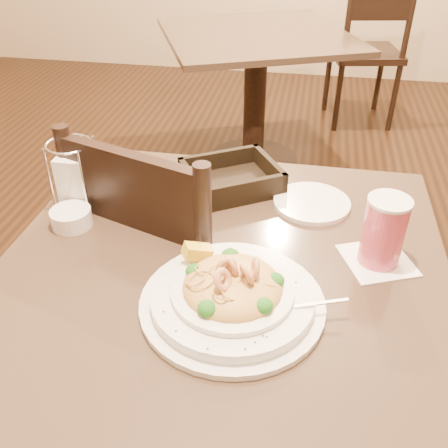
% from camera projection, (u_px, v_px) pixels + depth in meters
% --- Properties ---
extents(main_table, '(0.90, 0.90, 0.73)m').
position_uv_depth(main_table, '(222.00, 341.00, 1.14)').
color(main_table, black).
rests_on(main_table, ground).
extents(background_table, '(1.18, 1.18, 0.73)m').
position_uv_depth(background_table, '(255.00, 78.00, 2.64)').
color(background_table, black).
rests_on(background_table, ground).
extents(dining_chair_near, '(0.53, 0.53, 0.93)m').
position_uv_depth(dining_chair_near, '(174.00, 272.00, 1.34)').
color(dining_chair_near, black).
rests_on(dining_chair_near, ground).
extents(dining_chair_far, '(0.49, 0.49, 0.93)m').
position_uv_depth(dining_chair_far, '(368.00, 48.00, 3.13)').
color(dining_chair_far, black).
rests_on(dining_chair_far, ground).
extents(pasta_bowl, '(0.37, 0.34, 0.11)m').
position_uv_depth(pasta_bowl, '(232.00, 293.00, 0.89)').
color(pasta_bowl, white).
rests_on(pasta_bowl, main_table).
extents(drink_glass, '(0.17, 0.17, 0.15)m').
position_uv_depth(drink_glass, '(384.00, 232.00, 0.97)').
color(drink_glass, white).
rests_on(drink_glass, main_table).
extents(bread_basket, '(0.28, 0.27, 0.06)m').
position_uv_depth(bread_basket, '(231.00, 180.00, 1.24)').
color(bread_basket, black).
rests_on(bread_basket, main_table).
extents(napkin_caddy, '(0.10, 0.10, 0.16)m').
position_uv_depth(napkin_caddy, '(76.00, 179.00, 1.14)').
color(napkin_caddy, silver).
rests_on(napkin_caddy, main_table).
extents(side_plate, '(0.23, 0.23, 0.01)m').
position_uv_depth(side_plate, '(312.00, 203.00, 1.18)').
color(side_plate, white).
rests_on(side_plate, main_table).
extents(butter_ramekin, '(0.12, 0.12, 0.04)m').
position_uv_depth(butter_ramekin, '(71.00, 218.00, 1.10)').
color(butter_ramekin, white).
rests_on(butter_ramekin, main_table).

